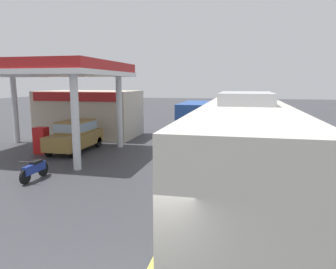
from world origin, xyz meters
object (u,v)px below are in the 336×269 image
(motorcycle_parked_forecourt, at_px, (35,169))
(pedestrian_by_shop, at_px, (83,134))
(car_at_pump, at_px, (75,134))
(pedestrian_near_pump, at_px, (79,134))
(minibus_opposing_lane, at_px, (194,115))
(coach_bus_main, at_px, (244,161))

(motorcycle_parked_forecourt, xyz_separation_m, pedestrian_by_shop, (-0.98, 6.10, 0.49))
(car_at_pump, distance_m, pedestrian_near_pump, 0.40)
(motorcycle_parked_forecourt, distance_m, pedestrian_near_pump, 6.10)
(car_at_pump, relative_size, minibus_opposing_lane, 0.69)
(coach_bus_main, bearing_deg, car_at_pump, 142.26)
(minibus_opposing_lane, distance_m, pedestrian_near_pump, 9.99)
(car_at_pump, distance_m, minibus_opposing_lane, 10.31)
(coach_bus_main, distance_m, pedestrian_near_pump, 12.37)
(motorcycle_parked_forecourt, bearing_deg, car_at_pump, 101.96)
(coach_bus_main, distance_m, pedestrian_by_shop, 12.31)
(car_at_pump, height_order, motorcycle_parked_forecourt, car_at_pump)
(pedestrian_by_shop, bearing_deg, pedestrian_near_pump, -144.94)
(motorcycle_parked_forecourt, relative_size, pedestrian_near_pump, 1.08)
(coach_bus_main, relative_size, pedestrian_near_pump, 6.65)
(car_at_pump, bearing_deg, pedestrian_near_pump, 90.07)
(motorcycle_parked_forecourt, height_order, pedestrian_near_pump, pedestrian_near_pump)
(motorcycle_parked_forecourt, height_order, pedestrian_by_shop, pedestrian_by_shop)
(motorcycle_parked_forecourt, bearing_deg, pedestrian_by_shop, 99.10)
(pedestrian_near_pump, bearing_deg, coach_bus_main, -39.17)
(motorcycle_parked_forecourt, bearing_deg, pedestrian_near_pump, 101.20)
(pedestrian_near_pump, xyz_separation_m, pedestrian_by_shop, (0.20, 0.14, 0.00))
(pedestrian_by_shop, bearing_deg, coach_bus_main, -40.28)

